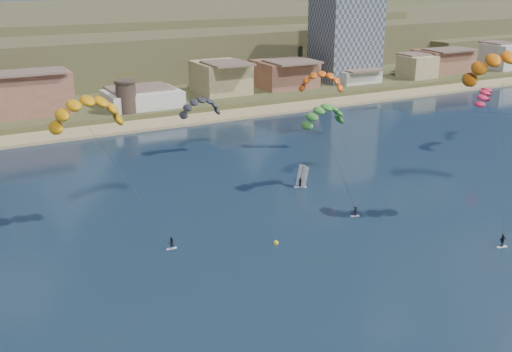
{
  "coord_description": "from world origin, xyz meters",
  "views": [
    {
      "loc": [
        -38.64,
        -40.73,
        38.37
      ],
      "look_at": [
        0.0,
        32.0,
        10.0
      ],
      "focal_mm": 42.6,
      "sensor_mm": 36.0,
      "label": 1
    }
  ],
  "objects_px": {
    "kitesurfer_yellow": "(87,108)",
    "kitesurfer_green": "(324,113)",
    "apartment_tower": "(346,32)",
    "kitesurfer_orange": "(505,64)",
    "watchtower": "(126,96)",
    "buoy": "(276,243)",
    "windsurfer": "(301,180)"
  },
  "relations": [
    {
      "from": "apartment_tower",
      "to": "kitesurfer_orange",
      "type": "relative_size",
      "value": 1.14
    },
    {
      "from": "apartment_tower",
      "to": "kitesurfer_orange",
      "type": "distance_m",
      "value": 116.48
    },
    {
      "from": "apartment_tower",
      "to": "buoy",
      "type": "height_order",
      "value": "apartment_tower"
    },
    {
      "from": "kitesurfer_yellow",
      "to": "kitesurfer_green",
      "type": "xyz_separation_m",
      "value": [
        40.73,
        -1.35,
        -4.91
      ]
    },
    {
      "from": "windsurfer",
      "to": "buoy",
      "type": "height_order",
      "value": "windsurfer"
    },
    {
      "from": "watchtower",
      "to": "buoy",
      "type": "height_order",
      "value": "watchtower"
    },
    {
      "from": "kitesurfer_yellow",
      "to": "kitesurfer_orange",
      "type": "height_order",
      "value": "kitesurfer_orange"
    },
    {
      "from": "kitesurfer_yellow",
      "to": "kitesurfer_green",
      "type": "bearing_deg",
      "value": -1.89
    },
    {
      "from": "watchtower",
      "to": "kitesurfer_yellow",
      "type": "bearing_deg",
      "value": -110.35
    },
    {
      "from": "apartment_tower",
      "to": "watchtower",
      "type": "xyz_separation_m",
      "value": [
        -80.0,
        -14.0,
        -11.45
      ]
    },
    {
      "from": "apartment_tower",
      "to": "buoy",
      "type": "distance_m",
      "value": 130.23
    },
    {
      "from": "kitesurfer_orange",
      "to": "buoy",
      "type": "relative_size",
      "value": 35.86
    },
    {
      "from": "watchtower",
      "to": "kitesurfer_green",
      "type": "xyz_separation_m",
      "value": [
        15.93,
        -68.22,
        7.83
      ]
    },
    {
      "from": "apartment_tower",
      "to": "buoy",
      "type": "relative_size",
      "value": 40.74
    },
    {
      "from": "apartment_tower",
      "to": "windsurfer",
      "type": "distance_m",
      "value": 105.42
    },
    {
      "from": "kitesurfer_orange",
      "to": "buoy",
      "type": "bearing_deg",
      "value": 168.42
    },
    {
      "from": "watchtower",
      "to": "kitesurfer_green",
      "type": "distance_m",
      "value": 70.49
    },
    {
      "from": "buoy",
      "to": "watchtower",
      "type": "bearing_deg",
      "value": 87.89
    },
    {
      "from": "kitesurfer_yellow",
      "to": "kitesurfer_orange",
      "type": "distance_m",
      "value": 62.22
    },
    {
      "from": "watchtower",
      "to": "kitesurfer_green",
      "type": "bearing_deg",
      "value": -76.86
    },
    {
      "from": "kitesurfer_green",
      "to": "windsurfer",
      "type": "distance_m",
      "value": 13.46
    },
    {
      "from": "apartment_tower",
      "to": "kitesurfer_yellow",
      "type": "bearing_deg",
      "value": -142.35
    },
    {
      "from": "kitesurfer_green",
      "to": "windsurfer",
      "type": "xyz_separation_m",
      "value": [
        -2.88,
        2.48,
        -12.91
      ]
    },
    {
      "from": "watchtower",
      "to": "windsurfer",
      "type": "bearing_deg",
      "value": -78.77
    },
    {
      "from": "apartment_tower",
      "to": "watchtower",
      "type": "height_order",
      "value": "apartment_tower"
    },
    {
      "from": "apartment_tower",
      "to": "kitesurfer_yellow",
      "type": "height_order",
      "value": "apartment_tower"
    },
    {
      "from": "watchtower",
      "to": "buoy",
      "type": "xyz_separation_m",
      "value": [
        -3.12,
        -84.68,
        -6.24
      ]
    },
    {
      "from": "buoy",
      "to": "kitesurfer_yellow",
      "type": "bearing_deg",
      "value": 140.59
    },
    {
      "from": "kitesurfer_orange",
      "to": "windsurfer",
      "type": "bearing_deg",
      "value": 125.81
    },
    {
      "from": "apartment_tower",
      "to": "watchtower",
      "type": "distance_m",
      "value": 82.02
    },
    {
      "from": "watchtower",
      "to": "buoy",
      "type": "bearing_deg",
      "value": -92.11
    },
    {
      "from": "kitesurfer_orange",
      "to": "windsurfer",
      "type": "distance_m",
      "value": 39.85
    }
  ]
}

